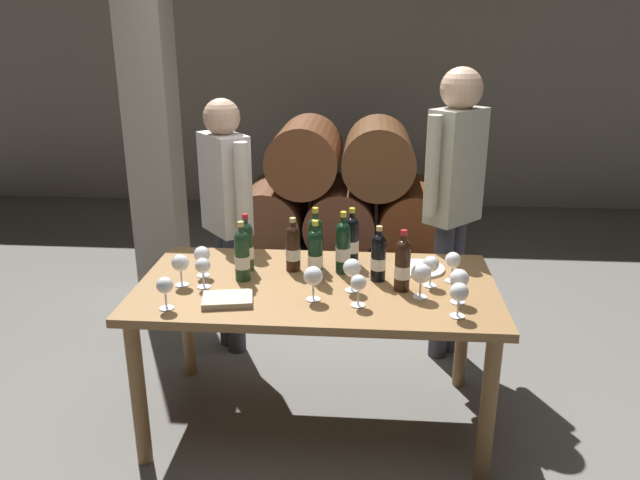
{
  "coord_description": "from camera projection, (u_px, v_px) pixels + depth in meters",
  "views": [
    {
      "loc": [
        0.23,
        -2.72,
        1.94
      ],
      "look_at": [
        0.0,
        0.2,
        0.91
      ],
      "focal_mm": 34.98,
      "sensor_mm": 36.0,
      "label": 1
    }
  ],
  "objects": [
    {
      "name": "wine_bottle_6",
      "position": [
        315.0,
        254.0,
        2.98
      ],
      "size": [
        0.07,
        0.07,
        0.29
      ],
      "color": "black",
      "rests_on": "dining_table"
    },
    {
      "name": "ground_plane",
      "position": [
        317.0,
        419.0,
        3.22
      ],
      "size": [
        14.0,
        14.0,
        0.0
      ],
      "primitive_type": "plane",
      "color": "#66635E"
    },
    {
      "name": "taster_seated_left",
      "position": [
        226.0,
        206.0,
        3.63
      ],
      "size": [
        0.34,
        0.4,
        1.54
      ],
      "color": "#383842",
      "rests_on": "ground_plane"
    },
    {
      "name": "wine_bottle_0",
      "position": [
        403.0,
        264.0,
        2.85
      ],
      "size": [
        0.07,
        0.07,
        0.29
      ],
      "color": "black",
      "rests_on": "dining_table"
    },
    {
      "name": "stone_pillar",
      "position": [
        152.0,
        118.0,
        4.39
      ],
      "size": [
        0.32,
        0.32,
        2.6
      ],
      "primitive_type": "cube",
      "color": "gray",
      "rests_on": "ground_plane"
    },
    {
      "name": "wine_glass_1",
      "position": [
        359.0,
        284.0,
        2.7
      ],
      "size": [
        0.07,
        0.07,
        0.15
      ],
      "color": "white",
      "rests_on": "dining_table"
    },
    {
      "name": "wine_glass_9",
      "position": [
        459.0,
        293.0,
        2.6
      ],
      "size": [
        0.08,
        0.08,
        0.15
      ],
      "color": "white",
      "rests_on": "dining_table"
    },
    {
      "name": "dining_table",
      "position": [
        317.0,
        301.0,
        3.0
      ],
      "size": [
        1.7,
        0.9,
        0.76
      ],
      "color": "olive",
      "rests_on": "ground_plane"
    },
    {
      "name": "wine_glass_0",
      "position": [
        203.0,
        267.0,
        2.89
      ],
      "size": [
        0.07,
        0.07,
        0.15
      ],
      "color": "white",
      "rests_on": "dining_table"
    },
    {
      "name": "serving_plate",
      "position": [
        421.0,
        269.0,
        3.13
      ],
      "size": [
        0.24,
        0.24,
        0.01
      ],
      "primitive_type": "cylinder",
      "color": "white",
      "rests_on": "dining_table"
    },
    {
      "name": "wine_glass_5",
      "position": [
        421.0,
        274.0,
        2.78
      ],
      "size": [
        0.09,
        0.09,
        0.16
      ],
      "color": "white",
      "rests_on": "dining_table"
    },
    {
      "name": "wine_glass_4",
      "position": [
        453.0,
        261.0,
        2.95
      ],
      "size": [
        0.07,
        0.07,
        0.15
      ],
      "color": "white",
      "rests_on": "dining_table"
    },
    {
      "name": "wine_bottle_4",
      "position": [
        246.0,
        246.0,
        3.09
      ],
      "size": [
        0.07,
        0.07,
        0.29
      ],
      "color": "#19381E",
      "rests_on": "dining_table"
    },
    {
      "name": "wine_bottle_7",
      "position": [
        315.0,
        242.0,
        3.13
      ],
      "size": [
        0.07,
        0.07,
        0.31
      ],
      "color": "#19381E",
      "rests_on": "dining_table"
    },
    {
      "name": "wine_bottle_1",
      "position": [
        378.0,
        257.0,
        2.97
      ],
      "size": [
        0.07,
        0.07,
        0.27
      ],
      "color": "black",
      "rests_on": "dining_table"
    },
    {
      "name": "wine_glass_3",
      "position": [
        180.0,
        264.0,
        2.91
      ],
      "size": [
        0.08,
        0.08,
        0.15
      ],
      "color": "white",
      "rests_on": "dining_table"
    },
    {
      "name": "wine_glass_8",
      "position": [
        314.0,
        277.0,
        2.75
      ],
      "size": [
        0.09,
        0.09,
        0.16
      ],
      "color": "white",
      "rests_on": "dining_table"
    },
    {
      "name": "wine_bottle_8",
      "position": [
        293.0,
        248.0,
        3.09
      ],
      "size": [
        0.07,
        0.07,
        0.27
      ],
      "color": "black",
      "rests_on": "dining_table"
    },
    {
      "name": "cellar_back_wall",
      "position": [
        349.0,
        75.0,
        6.7
      ],
      "size": [
        10.0,
        0.24,
        2.8
      ],
      "primitive_type": "cube",
      "color": "gray",
      "rests_on": "ground_plane"
    },
    {
      "name": "wine_bottle_5",
      "position": [
        352.0,
        240.0,
        3.17
      ],
      "size": [
        0.07,
        0.07,
        0.3
      ],
      "color": "black",
      "rests_on": "dining_table"
    },
    {
      "name": "wine_glass_11",
      "position": [
        202.0,
        255.0,
        3.02
      ],
      "size": [
        0.08,
        0.08,
        0.15
      ],
      "color": "white",
      "rests_on": "dining_table"
    },
    {
      "name": "barrel_stack",
      "position": [
        341.0,
        192.0,
        5.49
      ],
      "size": [
        1.86,
        0.9,
        1.15
      ],
      "color": "brown",
      "rests_on": "ground_plane"
    },
    {
      "name": "wine_bottle_3",
      "position": [
        242.0,
        255.0,
        2.97
      ],
      "size": [
        0.07,
        0.07,
        0.29
      ],
      "color": "#19381E",
      "rests_on": "dining_table"
    },
    {
      "name": "tasting_notebook",
      "position": [
        228.0,
        300.0,
        2.76
      ],
      "size": [
        0.25,
        0.2,
        0.03
      ],
      "primitive_type": "cube",
      "rotation": [
        0.0,
        0.0,
        0.19
      ],
      "color": "#B2A893",
      "rests_on": "dining_table"
    },
    {
      "name": "wine_glass_7",
      "position": [
        352.0,
        269.0,
        2.85
      ],
      "size": [
        0.08,
        0.08,
        0.16
      ],
      "color": "white",
      "rests_on": "dining_table"
    },
    {
      "name": "sommelier_presenting",
      "position": [
        454.0,
        189.0,
        3.52
      ],
      "size": [
        0.37,
        0.38,
        1.72
      ],
      "color": "#383842",
      "rests_on": "ground_plane"
    },
    {
      "name": "wine_glass_10",
      "position": [
        431.0,
        265.0,
        2.9
      ],
      "size": [
        0.08,
        0.08,
        0.15
      ],
      "color": "white",
      "rests_on": "dining_table"
    },
    {
      "name": "wine_glass_2",
      "position": [
        165.0,
        287.0,
        2.67
      ],
      "size": [
        0.07,
        0.07,
        0.15
      ],
      "color": "white",
      "rests_on": "dining_table"
    },
    {
      "name": "wine_glass_6",
      "position": [
        459.0,
        279.0,
        2.73
      ],
      "size": [
        0.08,
        0.08,
        0.16
      ],
      "color": "white",
      "rests_on": "dining_table"
    },
    {
      "name": "wine_bottle_2",
      "position": [
        343.0,
        247.0,
        3.05
      ],
      "size": [
        0.07,
        0.07,
        0.31
      ],
      "color": "black",
      "rests_on": "dining_table"
    }
  ]
}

